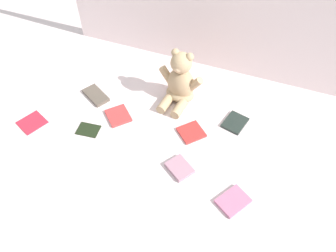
{
  "coord_description": "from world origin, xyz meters",
  "views": [
    {
      "loc": [
        0.27,
        -0.84,
        1.04
      ],
      "look_at": [
        -0.02,
        -0.1,
        0.1
      ],
      "focal_mm": 34.22,
      "sensor_mm": 36.0,
      "label": 1
    }
  ],
  "objects_px": {
    "book_case_3": "(32,122)",
    "book_case_4": "(235,123)",
    "book_case_2": "(88,130)",
    "book_case_6": "(96,95)",
    "teddy_bear": "(180,83)",
    "book_case_1": "(233,201)",
    "book_case_5": "(180,168)",
    "book_case_0": "(191,132)",
    "book_case_7": "(118,116)"
  },
  "relations": [
    {
      "from": "teddy_bear",
      "to": "book_case_2",
      "type": "xyz_separation_m",
      "value": [
        -0.29,
        -0.32,
        -0.09
      ]
    },
    {
      "from": "book_case_0",
      "to": "book_case_5",
      "type": "bearing_deg",
      "value": 46.77
    },
    {
      "from": "book_case_1",
      "to": "book_case_7",
      "type": "bearing_deg",
      "value": -169.24
    },
    {
      "from": "book_case_2",
      "to": "book_case_3",
      "type": "height_order",
      "value": "same"
    },
    {
      "from": "teddy_bear",
      "to": "book_case_5",
      "type": "bearing_deg",
      "value": -64.75
    },
    {
      "from": "book_case_4",
      "to": "teddy_bear",
      "type": "bearing_deg",
      "value": -178.02
    },
    {
      "from": "teddy_bear",
      "to": "book_case_1",
      "type": "height_order",
      "value": "teddy_bear"
    },
    {
      "from": "book_case_1",
      "to": "book_case_3",
      "type": "height_order",
      "value": "book_case_1"
    },
    {
      "from": "book_case_3",
      "to": "teddy_bear",
      "type": "bearing_deg",
      "value": -122.5
    },
    {
      "from": "teddy_bear",
      "to": "book_case_4",
      "type": "height_order",
      "value": "teddy_bear"
    },
    {
      "from": "book_case_2",
      "to": "book_case_6",
      "type": "xyz_separation_m",
      "value": [
        -0.07,
        0.19,
        0.0
      ]
    },
    {
      "from": "book_case_1",
      "to": "book_case_5",
      "type": "distance_m",
      "value": 0.23
    },
    {
      "from": "book_case_3",
      "to": "book_case_1",
      "type": "bearing_deg",
      "value": -160.27
    },
    {
      "from": "book_case_2",
      "to": "book_case_4",
      "type": "height_order",
      "value": "book_case_4"
    },
    {
      "from": "book_case_0",
      "to": "book_case_5",
      "type": "distance_m",
      "value": 0.19
    },
    {
      "from": "book_case_0",
      "to": "book_case_7",
      "type": "relative_size",
      "value": 0.93
    },
    {
      "from": "book_case_0",
      "to": "book_case_1",
      "type": "relative_size",
      "value": 0.88
    },
    {
      "from": "book_case_3",
      "to": "book_case_7",
      "type": "bearing_deg",
      "value": -130.09
    },
    {
      "from": "book_case_2",
      "to": "book_case_5",
      "type": "xyz_separation_m",
      "value": [
        0.42,
        -0.04,
        0.0
      ]
    },
    {
      "from": "book_case_2",
      "to": "book_case_5",
      "type": "bearing_deg",
      "value": 77.38
    },
    {
      "from": "book_case_0",
      "to": "book_case_6",
      "type": "height_order",
      "value": "book_case_6"
    },
    {
      "from": "book_case_1",
      "to": "book_case_7",
      "type": "relative_size",
      "value": 1.05
    },
    {
      "from": "book_case_6",
      "to": "book_case_7",
      "type": "height_order",
      "value": "book_case_6"
    },
    {
      "from": "book_case_6",
      "to": "book_case_7",
      "type": "distance_m",
      "value": 0.17
    },
    {
      "from": "book_case_1",
      "to": "book_case_7",
      "type": "height_order",
      "value": "book_case_1"
    },
    {
      "from": "book_case_3",
      "to": "book_case_5",
      "type": "bearing_deg",
      "value": -156.22
    },
    {
      "from": "book_case_0",
      "to": "book_case_1",
      "type": "bearing_deg",
      "value": 86.32
    },
    {
      "from": "book_case_7",
      "to": "book_case_2",
      "type": "bearing_deg",
      "value": -172.98
    },
    {
      "from": "book_case_1",
      "to": "book_case_5",
      "type": "height_order",
      "value": "book_case_5"
    },
    {
      "from": "book_case_0",
      "to": "book_case_6",
      "type": "xyz_separation_m",
      "value": [
        -0.48,
        0.05,
        0.0
      ]
    },
    {
      "from": "teddy_bear",
      "to": "book_case_5",
      "type": "xyz_separation_m",
      "value": [
        0.13,
        -0.36,
        -0.09
      ]
    },
    {
      "from": "teddy_bear",
      "to": "book_case_4",
      "type": "bearing_deg",
      "value": -6.63
    },
    {
      "from": "book_case_5",
      "to": "book_case_3",
      "type": "bearing_deg",
      "value": 124.09
    },
    {
      "from": "teddy_bear",
      "to": "book_case_0",
      "type": "bearing_deg",
      "value": -51.31
    },
    {
      "from": "book_case_0",
      "to": "book_case_7",
      "type": "height_order",
      "value": "book_case_7"
    },
    {
      "from": "book_case_1",
      "to": "book_case_3",
      "type": "distance_m",
      "value": 0.89
    },
    {
      "from": "teddy_bear",
      "to": "book_case_0",
      "type": "relative_size",
      "value": 2.61
    },
    {
      "from": "book_case_1",
      "to": "book_case_2",
      "type": "height_order",
      "value": "book_case_1"
    },
    {
      "from": "teddy_bear",
      "to": "book_case_6",
      "type": "height_order",
      "value": "teddy_bear"
    },
    {
      "from": "book_case_5",
      "to": "book_case_7",
      "type": "bearing_deg",
      "value": 98.47
    },
    {
      "from": "book_case_1",
      "to": "book_case_5",
      "type": "bearing_deg",
      "value": -163.19
    },
    {
      "from": "book_case_3",
      "to": "book_case_4",
      "type": "xyz_separation_m",
      "value": [
        0.81,
        0.31,
        0.0
      ]
    },
    {
      "from": "book_case_3",
      "to": "book_case_4",
      "type": "distance_m",
      "value": 0.87
    },
    {
      "from": "book_case_1",
      "to": "book_case_4",
      "type": "xyz_separation_m",
      "value": [
        -0.08,
        0.36,
        -0.0
      ]
    },
    {
      "from": "teddy_bear",
      "to": "book_case_1",
      "type": "relative_size",
      "value": 2.31
    },
    {
      "from": "book_case_5",
      "to": "book_case_2",
      "type": "bearing_deg",
      "value": 117.56
    },
    {
      "from": "book_case_5",
      "to": "book_case_6",
      "type": "height_order",
      "value": "book_case_5"
    },
    {
      "from": "book_case_3",
      "to": "book_case_7",
      "type": "relative_size",
      "value": 0.98
    },
    {
      "from": "book_case_3",
      "to": "book_case_4",
      "type": "bearing_deg",
      "value": -135.96
    },
    {
      "from": "book_case_0",
      "to": "book_case_6",
      "type": "relative_size",
      "value": 0.73
    }
  ]
}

